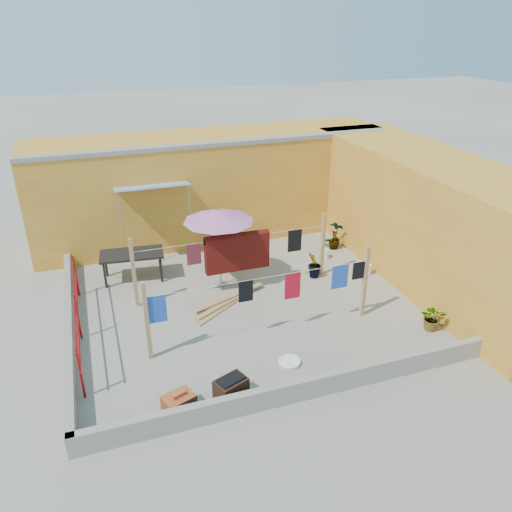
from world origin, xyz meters
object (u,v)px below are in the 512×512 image
object	(u,v)px
brazier	(231,390)
water_jug_a	(325,254)
white_basin	(290,362)
water_jug_b	(367,269)
plant_back_a	(221,238)
outdoor_table	(132,256)
brick_stack	(179,404)
green_hose	(330,243)
patio_umbrella	(218,216)

from	to	relation	value
brazier	water_jug_a	distance (m)	6.54
white_basin	water_jug_b	xyz separation A→B (m)	(3.53, 2.93, 0.11)
plant_back_a	water_jug_b	bearing A→B (deg)	-39.75
outdoor_table	water_jug_b	size ratio (longest dim) A/B	4.90
brazier	water_jug_b	world-z (taller)	brazier
brick_stack	water_jug_b	bearing A→B (deg)	31.06
white_basin	green_hose	world-z (taller)	same
patio_umbrella	white_basin	distance (m)	4.18
patio_umbrella	water_jug_b	xyz separation A→B (m)	(3.97, -0.77, -1.78)
outdoor_table	water_jug_a	world-z (taller)	outdoor_table
water_jug_a	green_hose	size ratio (longest dim) A/B	0.58
water_jug_b	brick_stack	bearing A→B (deg)	-148.94
white_basin	plant_back_a	size ratio (longest dim) A/B	0.56
patio_umbrella	brick_stack	distance (m)	5.09
brazier	water_jug_b	bearing A→B (deg)	35.74
white_basin	patio_umbrella	bearing A→B (deg)	96.74
water_jug_b	green_hose	size ratio (longest dim) A/B	0.64
brick_stack	white_basin	distance (m)	2.51
brick_stack	plant_back_a	world-z (taller)	plant_back_a
white_basin	plant_back_a	distance (m)	5.76
white_basin	plant_back_a	world-z (taller)	plant_back_a
patio_umbrella	water_jug_b	world-z (taller)	patio_umbrella
green_hose	water_jug_a	bearing A→B (deg)	-125.36
patio_umbrella	water_jug_a	bearing A→B (deg)	8.99
outdoor_table	water_jug_b	distance (m)	6.40
water_jug_b	plant_back_a	distance (m)	4.41
brick_stack	brazier	world-z (taller)	brazier
outdoor_table	water_jug_a	distance (m)	5.52
plant_back_a	white_basin	bearing A→B (deg)	-91.48
patio_umbrella	brick_stack	xyz separation A→B (m)	(-1.98, -4.36, -1.74)
outdoor_table	white_basin	distance (m)	5.46
outdoor_table	plant_back_a	world-z (taller)	plant_back_a
water_jug_a	green_hose	xyz separation A→B (m)	(0.61, 0.86, -0.10)
white_basin	green_hose	distance (m)	6.18
white_basin	water_jug_a	bearing A→B (deg)	55.59
plant_back_a	patio_umbrella	bearing A→B (deg)	-106.00
water_jug_b	outdoor_table	bearing A→B (deg)	163.19
white_basin	green_hose	xyz separation A→B (m)	(3.51, 5.09, -0.01)
brick_stack	water_jug_b	xyz separation A→B (m)	(5.95, 3.58, -0.05)
brick_stack	green_hose	distance (m)	8.25
patio_umbrella	water_jug_a	distance (m)	3.82
brazier	water_jug_a	world-z (taller)	brazier
white_basin	brazier	bearing A→B (deg)	-155.63
green_hose	water_jug_b	bearing A→B (deg)	-89.28
green_hose	plant_back_a	bearing A→B (deg)	168.93
brazier	outdoor_table	bearing A→B (deg)	101.69
outdoor_table	white_basin	size ratio (longest dim) A/B	3.71
white_basin	water_jug_a	xyz separation A→B (m)	(2.90, 4.23, 0.10)
patio_umbrella	brazier	size ratio (longest dim) A/B	3.19
patio_umbrella	green_hose	bearing A→B (deg)	19.37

